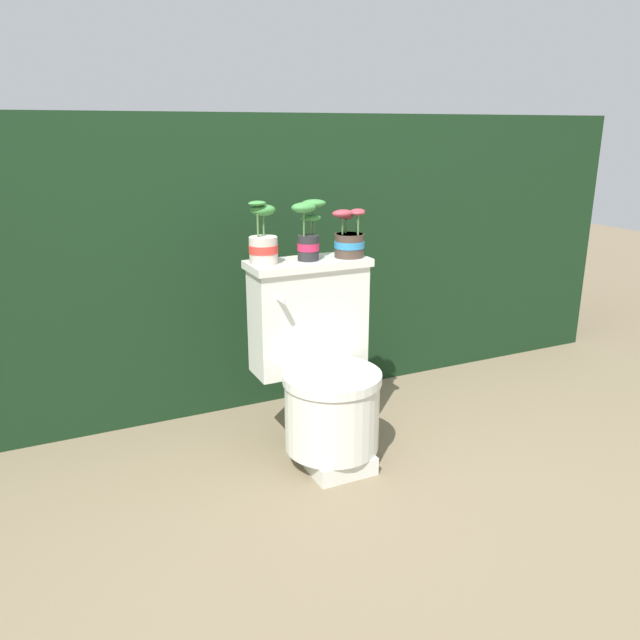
{
  "coord_description": "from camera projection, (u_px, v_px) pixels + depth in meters",
  "views": [
    {
      "loc": [
        -0.98,
        -1.96,
        1.26
      ],
      "look_at": [
        -0.01,
        0.09,
        0.55
      ],
      "focal_mm": 35.0,
      "sensor_mm": 36.0,
      "label": 1
    }
  ],
  "objects": [
    {
      "name": "hedge_backdrop",
      "position": [
        237.0,
        248.0,
        3.24
      ],
      "size": [
        3.94,
        0.99,
        1.32
      ],
      "color": "black",
      "rests_on": "ground"
    },
    {
      "name": "potted_plant_midleft",
      "position": [
        308.0,
        232.0,
        2.36
      ],
      "size": [
        0.15,
        0.1,
        0.23
      ],
      "color": "#262628",
      "rests_on": "toilet"
    },
    {
      "name": "ground_plane",
      "position": [
        331.0,
        459.0,
        2.47
      ],
      "size": [
        12.0,
        12.0,
        0.0
      ],
      "primitive_type": "plane",
      "color": "#75664C"
    },
    {
      "name": "potted_plant_middle",
      "position": [
        349.0,
        240.0,
        2.43
      ],
      "size": [
        0.14,
        0.12,
        0.19
      ],
      "color": "#47382D",
      "rests_on": "toilet"
    },
    {
      "name": "potted_plant_left",
      "position": [
        263.0,
        242.0,
        2.31
      ],
      "size": [
        0.11,
        0.11,
        0.23
      ],
      "color": "beige",
      "rests_on": "toilet"
    },
    {
      "name": "toilet",
      "position": [
        321.0,
        370.0,
        2.42
      ],
      "size": [
        0.48,
        0.5,
        0.77
      ],
      "color": "silver",
      "rests_on": "ground"
    }
  ]
}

